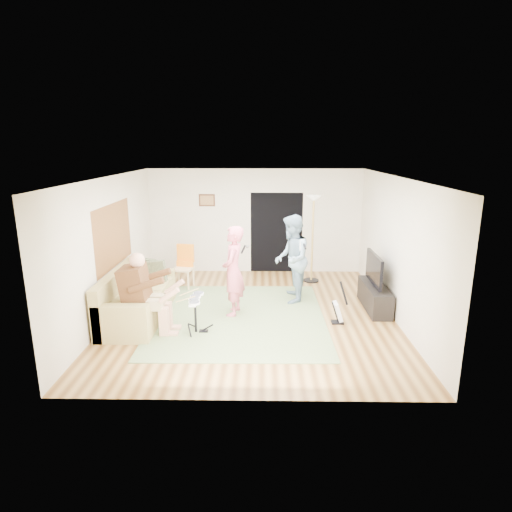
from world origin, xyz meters
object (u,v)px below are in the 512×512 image
Objects in this scene: drum_kit at (196,317)px; television at (374,269)px; singer at (233,271)px; tv_cabinet at (375,297)px; guitarist at (292,259)px; torchiere_lamp at (313,223)px; guitar_spare at (338,311)px; dining_chair at (184,272)px; sofa at (134,303)px.

drum_kit is 0.62× the size of television.
drum_kit is 3.71m from television.
singer reaches higher than tv_cabinet.
tv_cabinet is at bearing 0.00° from television.
guitarist is 1.60m from torchiere_lamp.
torchiere_lamp is at bearing 120.08° from television.
drum_kit is 0.83× the size of guitar_spare.
singer is 1.27× the size of tv_cabinet.
guitarist is 0.88× the size of torchiere_lamp.
dining_chair is 4.36m from television.
guitarist reaches higher than dining_chair.
sofa reaches higher than drum_kit.
drum_kit is at bearing -169.91° from guitar_spare.
sofa is 3.33m from guitarist.
guitarist is (1.81, 1.65, 0.64)m from drum_kit.
dining_chair is (-0.67, 2.55, 0.06)m from drum_kit.
dining_chair is at bearing -170.79° from torchiere_lamp.
torchiere_lamp is (1.78, 2.17, 0.56)m from singer.
television is at bearing 103.88° from singer.
guitarist reaches higher than guitar_spare.
sofa is at bearing -98.23° from dining_chair.
torchiere_lamp is at bearing 121.24° from tv_cabinet.
television reaches higher than guitar_spare.
guitar_spare is at bearing 10.09° from drum_kit.
guitarist is 1.34× the size of tv_cabinet.
guitarist is 1.86× the size of dining_chair.
torchiere_lamp reaches higher than singer.
singer is (0.62, 0.88, 0.59)m from drum_kit.
guitar_spare is 0.39× the size of torchiere_lamp.
guitar_spare is (3.93, -0.18, -0.08)m from sofa.
singer is 2.97m from tv_cabinet.
sofa is 4.82m from television.
torchiere_lamp reaches higher than dining_chair.
television reaches higher than sofa.
tv_cabinet is (1.69, -0.42, -0.69)m from guitarist.
drum_kit is 3.71m from tv_cabinet.
drum_kit is 4.05m from torchiere_lamp.
drum_kit is 2.53m from guitarist.
torchiere_lamp reaches higher than tv_cabinet.
television is (3.45, 1.23, 0.55)m from drum_kit.
guitarist is at bearing 166.08° from tv_cabinet.
sofa is at bearing -68.40° from guitarist.
singer is at bearing -172.98° from tv_cabinet.
guitarist reaches higher than television.
tv_cabinet is (1.10, -1.82, -1.20)m from torchiere_lamp.
guitarist is at bearing 165.67° from television.
guitarist is at bearing 124.69° from guitar_spare.
television is at bearing -59.92° from torchiere_lamp.
torchiere_lamp is at bearing 32.95° from sofa.
guitarist is (3.11, 1.00, 0.62)m from sofa.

